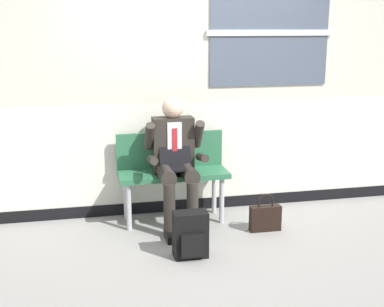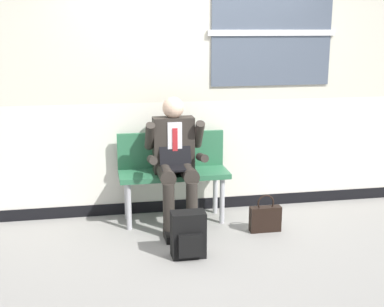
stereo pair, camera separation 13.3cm
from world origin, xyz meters
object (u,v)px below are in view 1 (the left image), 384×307
object	(u,v)px
backpack	(191,235)
bench_with_person	(172,168)
handbag	(265,217)
person_seated	(175,159)

from	to	relation	value
backpack	bench_with_person	bearing A→B (deg)	89.54
bench_with_person	handbag	xyz separation A→B (m)	(0.82, -0.50, -0.41)
person_seated	handbag	xyz separation A→B (m)	(0.82, -0.31, -0.55)
bench_with_person	handbag	size ratio (longest dim) A/B	2.93
bench_with_person	backpack	size ratio (longest dim) A/B	2.70
backpack	handbag	xyz separation A→B (m)	(0.83, 0.43, -0.06)
bench_with_person	person_seated	xyz separation A→B (m)	(0.00, -0.19, 0.14)
handbag	backpack	bearing A→B (deg)	-152.89
bench_with_person	handbag	distance (m)	1.05
bench_with_person	person_seated	bearing A→B (deg)	-90.00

